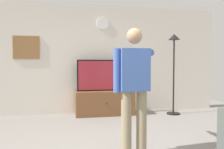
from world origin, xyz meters
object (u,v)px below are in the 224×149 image
at_px(framed_picture, 26,47).
at_px(person_standing_nearer_lamp, 134,84).
at_px(tv_stand, 105,103).
at_px(floor_lamp, 174,57).
at_px(television, 104,75).
at_px(wall_clock, 103,23).

height_order(framed_picture, person_standing_nearer_lamp, framed_picture).
distance_m(tv_stand, floor_lamp, 2.03).
bearing_deg(framed_picture, person_standing_nearer_lamp, -57.13).
relative_size(tv_stand, person_standing_nearer_lamp, 0.82).
xyz_separation_m(television, floor_lamp, (1.68, -0.30, 0.45)).
height_order(wall_clock, floor_lamp, wall_clock).
height_order(tv_stand, person_standing_nearer_lamp, person_standing_nearer_lamp).
height_order(tv_stand, wall_clock, wall_clock).
bearing_deg(television, tv_stand, -90.00).
bearing_deg(television, floor_lamp, -10.06).
relative_size(framed_picture, person_standing_nearer_lamp, 0.35).
height_order(wall_clock, framed_picture, wall_clock).
distance_m(tv_stand, television, 0.67).
distance_m(television, wall_clock, 1.32).
bearing_deg(television, wall_clock, 90.00).
relative_size(wall_clock, framed_picture, 0.50).
xyz_separation_m(wall_clock, floor_lamp, (1.68, -0.54, -0.85)).
height_order(television, wall_clock, wall_clock).
bearing_deg(wall_clock, framed_picture, 179.84).
xyz_separation_m(tv_stand, floor_lamp, (1.68, -0.25, 1.12)).
bearing_deg(tv_stand, framed_picture, 170.89).
height_order(tv_stand, television, television).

